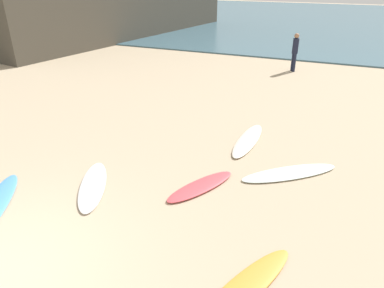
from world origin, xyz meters
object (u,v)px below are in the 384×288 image
surfboard_3 (248,140)px  beachgoer_mid (295,50)px  surfboard_5 (290,173)px  surfboard_0 (245,288)px  surfboard_4 (201,186)px  surfboard_2 (93,185)px

surfboard_3 → beachgoer_mid: (-0.07, 8.70, 0.97)m
surfboard_3 → surfboard_5: size_ratio=0.97×
surfboard_3 → beachgoer_mid: bearing=91.2°
surfboard_0 → beachgoer_mid: (-1.41, 13.88, 0.99)m
surfboard_5 → beachgoer_mid: beachgoer_mid is taller
surfboard_3 → surfboard_0: bearing=-74.7°
surfboard_4 → surfboard_5: bearing=64.6°
surfboard_3 → surfboard_5: surfboard_3 is taller
beachgoer_mid → surfboard_2: bearing=-42.0°
surfboard_2 → surfboard_4: 2.47m
surfboard_2 → beachgoer_mid: size_ratio=1.18×
surfboard_2 → surfboard_4: (2.29, 0.94, 0.01)m
surfboard_5 → surfboard_4: bearing=89.0°
surfboard_3 → beachgoer_mid: size_ratio=1.35×
surfboard_0 → beachgoer_mid: beachgoer_mid is taller
surfboard_3 → surfboard_5: 1.98m
surfboard_3 → surfboard_4: bearing=-96.4°
surfboard_5 → surfboard_3: bearing=6.0°
surfboard_2 → surfboard_3: bearing=25.1°
surfboard_5 → beachgoer_mid: 10.25m
surfboard_0 → surfboard_5: 3.78m
surfboard_2 → beachgoer_mid: 12.73m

